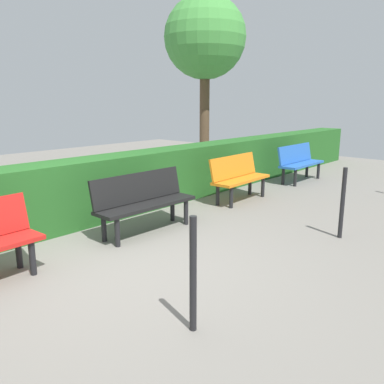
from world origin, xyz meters
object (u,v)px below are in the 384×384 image
Objects in this scene: bench_blue at (299,161)px; bench_orange at (238,176)px; tree_near at (205,39)px; bench_black at (144,199)px.

bench_blue and bench_orange have the same top height.
bench_orange is at bearing 49.68° from tree_near.
bench_black is (2.44, 0.06, 0.00)m from bench_orange.
bench_black is (4.93, 0.08, 0.00)m from bench_blue.
bench_blue is at bearing 178.50° from bench_orange.
bench_orange is 0.88× the size of bench_black.
bench_orange is (2.49, 0.02, -0.00)m from bench_blue.
bench_blue is at bearing -178.26° from bench_black.
tree_near is at bearing -91.46° from bench_blue.
tree_near reaches higher than bench_orange.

